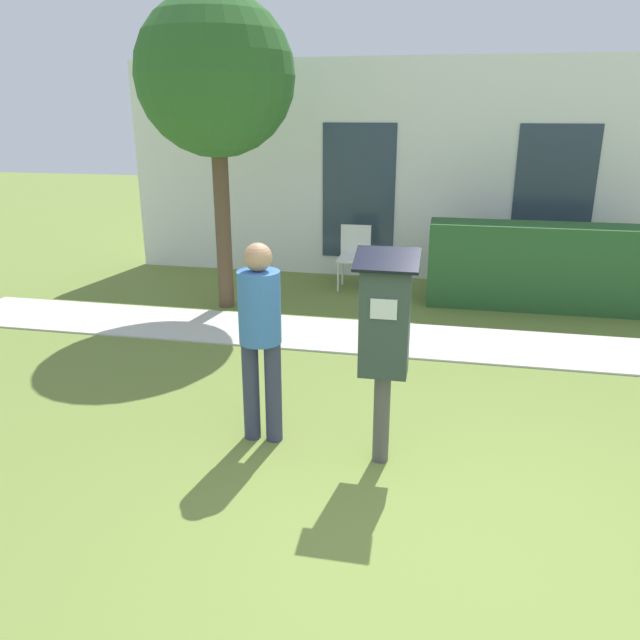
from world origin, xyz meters
name	(u,v)px	position (x,y,z in m)	size (l,w,h in m)	color
ground_plane	(434,539)	(0.00, 0.00, 0.00)	(40.00, 40.00, 0.00)	olive
sidewalk	(444,342)	(0.00, 3.43, 0.01)	(12.00, 1.10, 0.02)	beige
building_facade	(454,173)	(0.00, 6.33, 1.60)	(10.00, 0.26, 3.20)	white
parking_meter	(384,332)	(-0.43, 0.84, 1.02)	(0.44, 0.31, 1.59)	#4C4C4C
person_standing	(260,328)	(-1.38, 0.98, 0.93)	(0.32, 0.32, 1.58)	#333851
outdoor_chair_left	(355,252)	(-1.35, 5.54, 0.53)	(0.44, 0.44, 0.90)	white
outdoor_chair_middle	(446,258)	(-0.04, 5.42, 0.53)	(0.44, 0.44, 0.90)	white
outdoor_chair_right	(542,258)	(1.27, 5.69, 0.53)	(0.44, 0.44, 0.90)	white
hedge_row	(546,267)	(1.23, 5.04, 0.55)	(2.99, 0.60, 1.10)	#285628
tree	(216,78)	(-2.86, 4.26, 2.84)	(1.90, 1.90, 3.82)	brown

